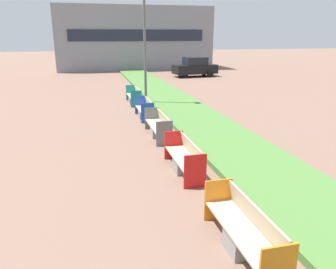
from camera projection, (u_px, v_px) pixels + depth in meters
name	position (u px, v px, depth m)	size (l,w,h in m)	color
planter_grass_strip	(241.00, 153.00, 11.05)	(2.80, 120.00, 0.18)	#4C7A38
building_backdrop	(134.00, 38.00, 38.23)	(17.58, 5.44, 7.01)	gray
bench_orange_frame	(244.00, 233.00, 6.08)	(0.65, 2.40, 0.94)	gray
bench_red_frame	(185.00, 160.00, 9.67)	(0.65, 2.26, 0.94)	gray
bench_grey_frame	(159.00, 128.00, 13.03)	(0.65, 2.39, 0.94)	gray
bench_blue_frame	(145.00, 111.00, 15.96)	(0.65, 1.95, 0.94)	gray
bench_teal_frame	(134.00, 97.00, 19.38)	(0.65, 2.21, 0.94)	gray
street_lamp_post	(145.00, 33.00, 17.97)	(0.24, 0.44, 7.26)	#56595B
parked_car_distant	(195.00, 67.00, 31.71)	(4.38, 2.25, 1.86)	black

